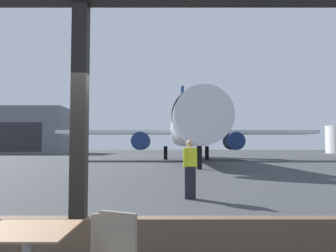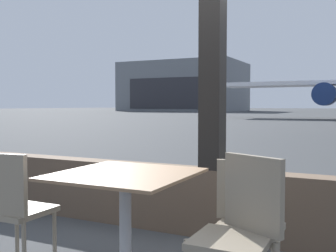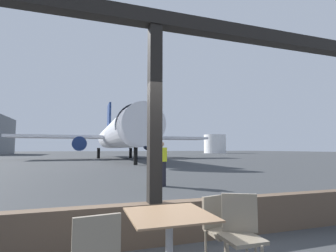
% 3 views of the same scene
% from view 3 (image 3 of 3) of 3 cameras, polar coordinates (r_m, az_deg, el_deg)
% --- Properties ---
extents(ground_plane, '(220.00, 220.00, 0.00)m').
position_cam_3_polar(ground_plane, '(43.90, -16.79, -6.79)').
color(ground_plane, '#383A3D').
extents(window_frame, '(8.80, 0.24, 3.69)m').
position_cam_3_polar(window_frame, '(4.01, -3.06, -7.16)').
color(window_frame, brown).
rests_on(window_frame, ground).
extents(dining_table, '(0.86, 0.86, 0.77)m').
position_cam_3_polar(dining_table, '(2.94, 0.27, -24.60)').
color(dining_table, '#8C6B4C').
rests_on(dining_table, ground).
extents(cafe_chair_window_left, '(0.51, 0.51, 0.93)m').
position_cam_3_polar(cafe_chair_window_left, '(3.18, 16.04, -21.30)').
color(cafe_chair_window_left, gray).
rests_on(cafe_chair_window_left, ground).
extents(cafe_chair_aisle_left, '(0.47, 0.47, 0.85)m').
position_cam_3_polar(cafe_chair_aisle_left, '(3.44, 11.77, -20.90)').
color(cafe_chair_aisle_left, gray).
rests_on(cafe_chair_aisle_left, ground).
extents(airplane, '(28.45, 33.85, 10.27)m').
position_cam_3_polar(airplane, '(36.28, -11.18, -1.94)').
color(airplane, silver).
rests_on(airplane, ground).
extents(ground_crew_worker, '(0.43, 0.43, 1.74)m').
position_cam_3_polar(ground_crew_worker, '(10.04, -1.51, -8.26)').
color(ground_crew_worker, black).
rests_on(ground_crew_worker, ground).
extents(fuel_storage_tank, '(7.06, 7.06, 5.99)m').
position_cam_3_polar(fuel_storage_tank, '(84.23, 10.48, -3.98)').
color(fuel_storage_tank, white).
rests_on(fuel_storage_tank, ground).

